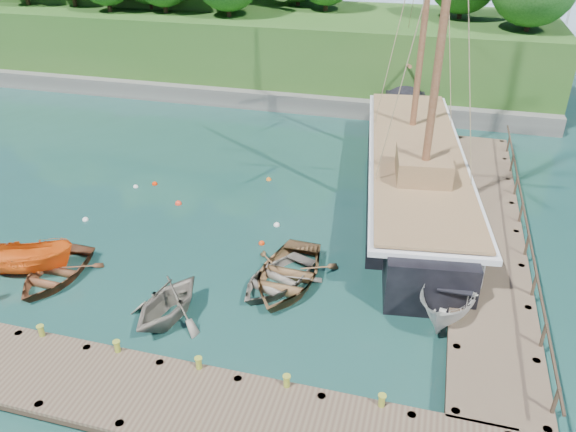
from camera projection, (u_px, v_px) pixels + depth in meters
name	position (u px, v px, depth m)	size (l,w,h in m)	color
ground	(204.00, 284.00, 23.56)	(160.00, 160.00, 0.00)	#133932
dock_near	(182.00, 403.00, 17.42)	(20.00, 3.20, 1.10)	#4F3C30
dock_east	(486.00, 230.00, 26.59)	(3.20, 24.00, 1.10)	#4F3C30
bollard_0	(46.00, 348.00, 20.19)	(0.26, 0.26, 0.45)	olive
bollard_1	(121.00, 364.00, 19.50)	(0.26, 0.26, 0.45)	olive
bollard_2	(201.00, 381.00, 18.81)	(0.26, 0.26, 0.45)	olive
bollard_3	(287.00, 399.00, 18.12)	(0.26, 0.26, 0.45)	olive
bollard_4	(380.00, 419.00, 17.43)	(0.26, 0.26, 0.45)	olive
rowboat_0	(56.00, 279.00, 23.93)	(2.98, 4.17, 0.86)	brown
rowboat_1	(169.00, 319.00, 21.63)	(3.13, 3.63, 1.91)	slate
rowboat_2	(287.00, 283.00, 23.66)	(3.66, 5.13, 1.06)	brown
rowboat_3	(276.00, 285.00, 23.53)	(2.91, 4.08, 0.84)	#6C655B
motorboat_orange	(30.00, 273.00, 24.30)	(1.56, 4.14, 1.60)	orange
cabin_boat_white	(450.00, 311.00, 22.03)	(1.95, 5.20, 2.01)	silver
schooner	(414.00, 176.00, 30.23)	(7.60, 27.38, 20.08)	black
mooring_buoy_0	(86.00, 220.00, 28.31)	(0.30, 0.30, 0.30)	silver
mooring_buoy_1	(178.00, 204.00, 29.82)	(0.36, 0.36, 0.36)	red
mooring_buoy_2	(262.00, 244.00, 26.35)	(0.29, 0.29, 0.29)	red
mooring_buoy_3	(277.00, 226.00, 27.83)	(0.33, 0.33, 0.33)	silver
mooring_buoy_4	(155.00, 184.00, 31.88)	(0.31, 0.31, 0.31)	red
mooring_buoy_5	(269.00, 180.00, 32.39)	(0.30, 0.30, 0.30)	orange
mooring_buoy_6	(136.00, 187.00, 31.57)	(0.28, 0.28, 0.28)	silver
headland	(202.00, 10.00, 50.18)	(51.00, 19.31, 12.90)	#474744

